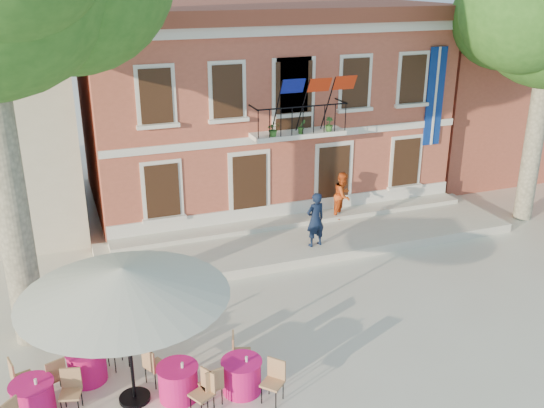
{
  "coord_description": "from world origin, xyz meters",
  "views": [
    {
      "loc": [
        -5.74,
        -12.73,
        8.56
      ],
      "look_at": [
        0.3,
        3.5,
        1.93
      ],
      "focal_mm": 40.0,
      "sensor_mm": 36.0,
      "label": 1
    }
  ],
  "objects_px": {
    "patio_umbrella": "(123,283)",
    "cafe_table_1": "(242,374)",
    "cafe_table_3": "(87,364)",
    "cafe_table_2": "(33,397)",
    "cafe_table_0": "(178,381)",
    "pedestrian_orange": "(343,195)",
    "pedestrian_navy": "(315,220)"
  },
  "relations": [
    {
      "from": "cafe_table_0",
      "to": "patio_umbrella",
      "type": "bearing_deg",
      "value": 164.67
    },
    {
      "from": "pedestrian_orange",
      "to": "cafe_table_0",
      "type": "bearing_deg",
      "value": -174.84
    },
    {
      "from": "cafe_table_2",
      "to": "cafe_table_3",
      "type": "relative_size",
      "value": 0.93
    },
    {
      "from": "pedestrian_orange",
      "to": "cafe_table_1",
      "type": "distance_m",
      "value": 9.89
    },
    {
      "from": "pedestrian_navy",
      "to": "cafe_table_2",
      "type": "bearing_deg",
      "value": 20.24
    },
    {
      "from": "cafe_table_3",
      "to": "pedestrian_navy",
      "type": "bearing_deg",
      "value": 29.48
    },
    {
      "from": "patio_umbrella",
      "to": "pedestrian_navy",
      "type": "distance_m",
      "value": 8.57
    },
    {
      "from": "cafe_table_1",
      "to": "cafe_table_3",
      "type": "bearing_deg",
      "value": 153.18
    },
    {
      "from": "pedestrian_navy",
      "to": "cafe_table_3",
      "type": "height_order",
      "value": "pedestrian_navy"
    },
    {
      "from": "patio_umbrella",
      "to": "cafe_table_2",
      "type": "height_order",
      "value": "patio_umbrella"
    },
    {
      "from": "pedestrian_navy",
      "to": "patio_umbrella",
      "type": "bearing_deg",
      "value": 28.57
    },
    {
      "from": "pedestrian_navy",
      "to": "cafe_table_1",
      "type": "bearing_deg",
      "value": 43.08
    },
    {
      "from": "cafe_table_1",
      "to": "cafe_table_2",
      "type": "height_order",
      "value": "same"
    },
    {
      "from": "patio_umbrella",
      "to": "pedestrian_orange",
      "type": "height_order",
      "value": "patio_umbrella"
    },
    {
      "from": "pedestrian_navy",
      "to": "cafe_table_1",
      "type": "relative_size",
      "value": 0.98
    },
    {
      "from": "cafe_table_0",
      "to": "pedestrian_orange",
      "type": "bearing_deg",
      "value": 44.17
    },
    {
      "from": "cafe_table_3",
      "to": "cafe_table_2",
      "type": "bearing_deg",
      "value": -144.47
    },
    {
      "from": "cafe_table_1",
      "to": "patio_umbrella",
      "type": "bearing_deg",
      "value": 166.84
    },
    {
      "from": "cafe_table_1",
      "to": "cafe_table_3",
      "type": "distance_m",
      "value": 3.49
    },
    {
      "from": "patio_umbrella",
      "to": "pedestrian_navy",
      "type": "relative_size",
      "value": 2.35
    },
    {
      "from": "cafe_table_2",
      "to": "pedestrian_orange",
      "type": "bearing_deg",
      "value": 33.23
    },
    {
      "from": "cafe_table_0",
      "to": "cafe_table_1",
      "type": "relative_size",
      "value": 1.03
    },
    {
      "from": "patio_umbrella",
      "to": "pedestrian_orange",
      "type": "xyz_separation_m",
      "value": [
        8.49,
        7.11,
        -1.68
      ]
    },
    {
      "from": "cafe_table_2",
      "to": "cafe_table_1",
      "type": "bearing_deg",
      "value": -10.26
    },
    {
      "from": "cafe_table_0",
      "to": "cafe_table_3",
      "type": "xyz_separation_m",
      "value": [
        -1.78,
        1.3,
        0.0
      ]
    },
    {
      "from": "patio_umbrella",
      "to": "cafe_table_2",
      "type": "xyz_separation_m",
      "value": [
        -2.0,
        0.24,
        -2.4
      ]
    },
    {
      "from": "pedestrian_navy",
      "to": "cafe_table_2",
      "type": "height_order",
      "value": "pedestrian_navy"
    },
    {
      "from": "pedestrian_navy",
      "to": "cafe_table_3",
      "type": "distance_m",
      "value": 8.58
    },
    {
      "from": "patio_umbrella",
      "to": "cafe_table_3",
      "type": "relative_size",
      "value": 2.17
    },
    {
      "from": "cafe_table_0",
      "to": "cafe_table_2",
      "type": "height_order",
      "value": "same"
    },
    {
      "from": "cafe_table_0",
      "to": "cafe_table_2",
      "type": "relative_size",
      "value": 1.04
    },
    {
      "from": "patio_umbrella",
      "to": "cafe_table_1",
      "type": "bearing_deg",
      "value": -13.16
    }
  ]
}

